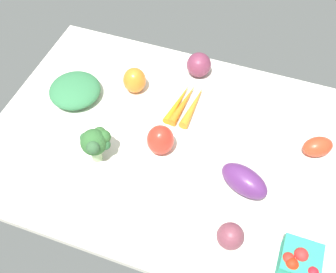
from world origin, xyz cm
name	(u,v)px	position (x,y,z in cm)	size (l,w,h in cm)	color
tablecloth	(168,143)	(0.00, 0.00, 1.00)	(104.00, 76.00, 2.00)	silver
red_onion_center	(230,236)	(24.73, -24.38, 5.37)	(6.74, 6.74, 6.74)	brown
berry_basket	(299,261)	(41.21, -25.23, 5.65)	(9.08, 9.08, 7.63)	teal
roma_tomato	(318,147)	(40.96, 10.22, 4.84)	(8.69, 5.69, 5.69)	red
carrot_bunch	(186,104)	(0.89, 14.32, 3.33)	(8.94, 17.85, 2.83)	orange
red_onion_near_basket	(199,65)	(0.12, 29.59, 5.99)	(7.98, 7.98, 7.98)	brown
bell_pepper_red	(160,140)	(-0.93, -3.72, 6.60)	(7.66, 7.66, 9.21)	red
bell_pepper_orange	(135,80)	(-16.85, 15.81, 6.21)	(7.24, 7.24, 8.42)	orange
eggplant	(244,181)	(24.21, -8.20, 5.61)	(13.69, 7.22, 7.22)	#572866
leafy_greens_clump	(75,90)	(-33.26, 6.70, 4.87)	(16.13, 15.99, 5.75)	#317445
broccoli_head	(95,142)	(-16.31, -12.37, 9.46)	(8.73, 9.15, 11.29)	#9DC189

